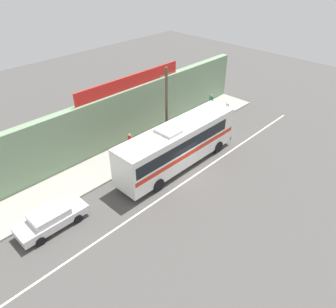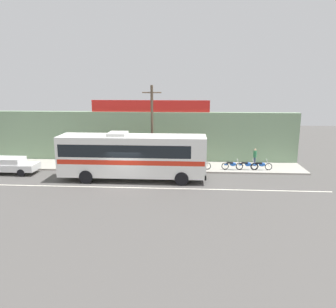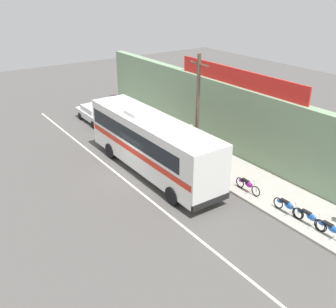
{
  "view_description": "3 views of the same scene",
  "coord_description": "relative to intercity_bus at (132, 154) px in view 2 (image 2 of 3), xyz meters",
  "views": [
    {
      "loc": [
        -15.59,
        -13.26,
        15.31
      ],
      "look_at": [
        -0.51,
        1.32,
        1.44
      ],
      "focal_mm": 34.27,
      "sensor_mm": 36.0,
      "label": 1
    },
    {
      "loc": [
        4.81,
        -23.19,
        7.61
      ],
      "look_at": [
        3.23,
        1.01,
        2.17
      ],
      "focal_mm": 34.6,
      "sensor_mm": 36.0,
      "label": 2
    },
    {
      "loc": [
        18.97,
        -10.5,
        11.21
      ],
      "look_at": [
        2.54,
        0.91,
        2.09
      ],
      "focal_mm": 41.38,
      "sensor_mm": 36.0,
      "label": 3
    }
  ],
  "objects": [
    {
      "name": "ground_plane",
      "position": [
        -0.37,
        -1.16,
        -2.07
      ],
      "size": [
        70.0,
        70.0,
        0.0
      ],
      "primitive_type": "plane",
      "color": "#4F4C49"
    },
    {
      "name": "sidewalk_slab",
      "position": [
        -0.37,
        4.04,
        -2.0
      ],
      "size": [
        30.0,
        3.6,
        0.14
      ],
      "primitive_type": "cube",
      "color": "#A8A399",
      "rests_on": "ground_plane"
    },
    {
      "name": "storefront_facade",
      "position": [
        -0.37,
        6.19,
        0.33
      ],
      "size": [
        30.0,
        0.7,
        4.8
      ],
      "primitive_type": "cube",
      "color": "gray",
      "rests_on": "ground_plane"
    },
    {
      "name": "storefront_billboard",
      "position": [
        0.76,
        6.19,
        3.28
      ],
      "size": [
        11.19,
        0.12,
        1.1
      ],
      "primitive_type": "cube",
      "color": "red",
      "rests_on": "storefront_facade"
    },
    {
      "name": "road_center_stripe",
      "position": [
        -0.37,
        -1.96,
        -2.06
      ],
      "size": [
        30.0,
        0.14,
        0.01
      ],
      "primitive_type": "cube",
      "color": "silver",
      "rests_on": "ground_plane"
    },
    {
      "name": "intercity_bus",
      "position": [
        0.0,
        0.0,
        0.0
      ],
      "size": [
        11.38,
        2.64,
        3.78
      ],
      "color": "white",
      "rests_on": "ground_plane"
    },
    {
      "name": "parked_car",
      "position": [
        -10.56,
        1.09,
        -1.33
      ],
      "size": [
        4.5,
        1.84,
        1.37
      ],
      "color": "silver",
      "rests_on": "ground_plane"
    },
    {
      "name": "utility_pole",
      "position": [
        1.35,
        2.49,
        1.8
      ],
      "size": [
        1.6,
        0.22,
        7.19
      ],
      "color": "brown",
      "rests_on": "sidewalk_slab"
    },
    {
      "name": "motorcycle_orange",
      "position": [
        5.44,
        2.96,
        -1.5
      ],
      "size": [
        1.85,
        0.56,
        0.94
      ],
      "color": "black",
      "rests_on": "sidewalk_slab"
    },
    {
      "name": "motorcycle_black",
      "position": [
        8.2,
        3.02,
        -1.5
      ],
      "size": [
        1.84,
        0.56,
        0.94
      ],
      "color": "black",
      "rests_on": "sidewalk_slab"
    },
    {
      "name": "motorcycle_red",
      "position": [
        10.69,
        3.08,
        -1.5
      ],
      "size": [
        1.85,
        0.56,
        0.94
      ],
      "color": "black",
      "rests_on": "sidewalk_slab"
    },
    {
      "name": "motorcycle_green",
      "position": [
        9.49,
        3.09,
        -1.5
      ],
      "size": [
        1.93,
        0.56,
        0.94
      ],
      "color": "black",
      "rests_on": "sidewalk_slab"
    },
    {
      "name": "pedestrian_by_curb",
      "position": [
        -1.38,
        4.21,
        -0.91
      ],
      "size": [
        0.3,
        0.48,
        1.73
      ],
      "color": "navy",
      "rests_on": "sidewalk_slab"
    },
    {
      "name": "pedestrian_far_right",
      "position": [
        10.44,
        4.61,
        -1.01
      ],
      "size": [
        0.3,
        0.48,
        1.58
      ],
      "color": "navy",
      "rests_on": "sidewalk_slab"
    }
  ]
}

